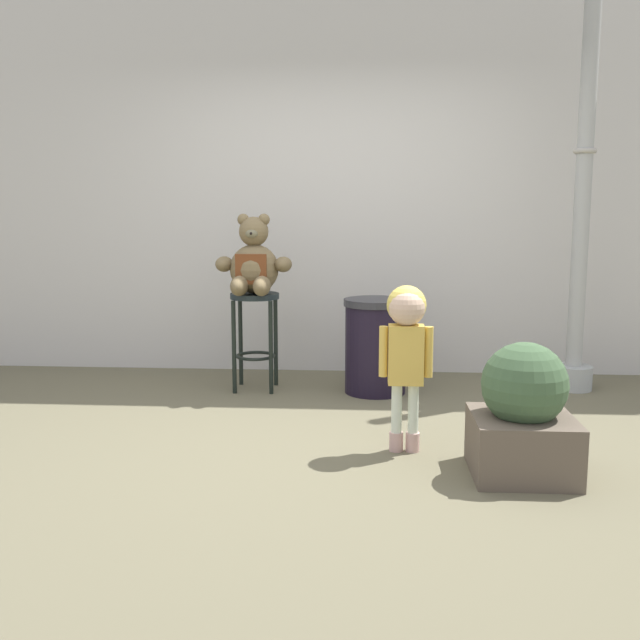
{
  "coord_description": "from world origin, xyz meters",
  "views": [
    {
      "loc": [
        0.32,
        -3.91,
        1.32
      ],
      "look_at": [
        0.01,
        0.7,
        0.62
      ],
      "focal_mm": 39.94,
      "sensor_mm": 36.0,
      "label": 1
    }
  ],
  "objects_px": {
    "child_walking": "(406,332)",
    "lamppost": "(581,226)",
    "trash_bin": "(375,346)",
    "planter_with_shrub": "(523,415)",
    "bar_stool_with_teddy": "(255,322)",
    "teddy_bear": "(254,265)"
  },
  "relations": [
    {
      "from": "planter_with_shrub",
      "to": "trash_bin",
      "type": "bearing_deg",
      "value": 114.11
    },
    {
      "from": "bar_stool_with_teddy",
      "to": "teddy_bear",
      "type": "xyz_separation_m",
      "value": [
        0.0,
        -0.03,
        0.43
      ]
    },
    {
      "from": "child_walking",
      "to": "teddy_bear",
      "type": "bearing_deg",
      "value": -95.02
    },
    {
      "from": "bar_stool_with_teddy",
      "to": "lamppost",
      "type": "distance_m",
      "value": 2.49
    },
    {
      "from": "trash_bin",
      "to": "lamppost",
      "type": "height_order",
      "value": "lamppost"
    },
    {
      "from": "bar_stool_with_teddy",
      "to": "child_walking",
      "type": "relative_size",
      "value": 0.78
    },
    {
      "from": "teddy_bear",
      "to": "lamppost",
      "type": "xyz_separation_m",
      "value": [
        2.38,
        0.19,
        0.28
      ]
    },
    {
      "from": "bar_stool_with_teddy",
      "to": "planter_with_shrub",
      "type": "height_order",
      "value": "bar_stool_with_teddy"
    },
    {
      "from": "teddy_bear",
      "to": "planter_with_shrub",
      "type": "distance_m",
      "value": 2.38
    },
    {
      "from": "teddy_bear",
      "to": "trash_bin",
      "type": "xyz_separation_m",
      "value": [
        0.9,
        -0.01,
        -0.59
      ]
    },
    {
      "from": "planter_with_shrub",
      "to": "bar_stool_with_teddy",
      "type": "bearing_deg",
      "value": 134.31
    },
    {
      "from": "teddy_bear",
      "to": "child_walking",
      "type": "xyz_separation_m",
      "value": [
        1.05,
        -1.3,
        -0.27
      ]
    },
    {
      "from": "child_walking",
      "to": "lamppost",
      "type": "distance_m",
      "value": 2.07
    },
    {
      "from": "teddy_bear",
      "to": "trash_bin",
      "type": "height_order",
      "value": "teddy_bear"
    },
    {
      "from": "bar_stool_with_teddy",
      "to": "teddy_bear",
      "type": "height_order",
      "value": "teddy_bear"
    },
    {
      "from": "bar_stool_with_teddy",
      "to": "lamppost",
      "type": "xyz_separation_m",
      "value": [
        2.38,
        0.16,
        0.71
      ]
    },
    {
      "from": "lamppost",
      "to": "planter_with_shrub",
      "type": "bearing_deg",
      "value": -112.67
    },
    {
      "from": "teddy_bear",
      "to": "trash_bin",
      "type": "bearing_deg",
      "value": -0.58
    },
    {
      "from": "trash_bin",
      "to": "planter_with_shrub",
      "type": "distance_m",
      "value": 1.78
    },
    {
      "from": "lamppost",
      "to": "planter_with_shrub",
      "type": "xyz_separation_m",
      "value": [
        -0.76,
        -1.82,
        -0.91
      ]
    },
    {
      "from": "child_walking",
      "to": "trash_bin",
      "type": "distance_m",
      "value": 1.34
    },
    {
      "from": "trash_bin",
      "to": "planter_with_shrub",
      "type": "xyz_separation_m",
      "value": [
        0.73,
        -1.62,
        -0.04
      ]
    }
  ]
}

